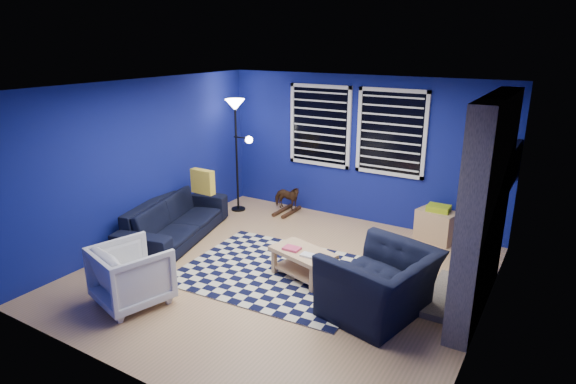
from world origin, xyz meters
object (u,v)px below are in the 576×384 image
object	(u,v)px
floor_lamp	(236,120)
cabinet	(437,225)
armchair_big	(380,284)
rocking_horse	(287,197)
tv	(513,166)
armchair_bent	(132,275)
coffee_table	(302,258)
sofa	(175,220)

from	to	relation	value
floor_lamp	cabinet	bearing A→B (deg)	7.58
armchair_big	rocking_horse	size ratio (longest dim) A/B	2.21
tv	cabinet	xyz separation A→B (m)	(-0.98, 0.25, -1.14)
armchair_big	armchair_bent	world-z (taller)	armchair_big
cabinet	floor_lamp	world-z (taller)	floor_lamp
rocking_horse	coffee_table	size ratio (longest dim) A/B	0.58
armchair_big	coffee_table	xyz separation A→B (m)	(-1.18, 0.31, -0.10)
floor_lamp	rocking_horse	bearing A→B (deg)	20.89
sofa	armchair_bent	xyz separation A→B (m)	(0.93, -1.70, 0.04)
tv	coffee_table	distance (m)	3.12
cabinet	armchair_big	bearing A→B (deg)	-74.62
floor_lamp	tv	bearing A→B (deg)	2.78
sofa	tv	bearing A→B (deg)	-83.11
rocking_horse	floor_lamp	distance (m)	1.65
sofa	armchair_bent	size ratio (longest dim) A/B	2.74
sofa	cabinet	size ratio (longest dim) A/B	3.28
tv	coffee_table	size ratio (longest dim) A/B	1.06
armchair_big	floor_lamp	bearing A→B (deg)	-107.32
tv	coffee_table	bearing A→B (deg)	-137.98
coffee_table	armchair_bent	bearing A→B (deg)	-132.47
floor_lamp	sofa	bearing A→B (deg)	-91.66
armchair_bent	cabinet	size ratio (longest dim) A/B	1.20
armchair_bent	coffee_table	size ratio (longest dim) A/B	0.86
coffee_table	cabinet	bearing A→B (deg)	61.61
rocking_horse	floor_lamp	world-z (taller)	floor_lamp
tv	coffee_table	xyz separation A→B (m)	(-2.17, -1.95, -1.11)
tv	armchair_big	size ratio (longest dim) A/B	0.84
sofa	coffee_table	size ratio (longest dim) A/B	2.35
armchair_big	cabinet	xyz separation A→B (m)	(0.01, 2.51, -0.13)
armchair_bent	floor_lamp	xyz separation A→B (m)	(-0.88, 3.32, 1.31)
tv	coffee_table	world-z (taller)	tv
tv	armchair_bent	xyz separation A→B (m)	(-3.62, -3.54, -1.03)
armchair_big	rocking_horse	distance (m)	3.57
cabinet	floor_lamp	xyz separation A→B (m)	(-3.52, -0.47, 1.42)
armchair_bent	rocking_horse	xyz separation A→B (m)	(-0.04, 3.64, -0.07)
sofa	coffee_table	bearing A→B (deg)	-107.98
floor_lamp	armchair_bent	bearing A→B (deg)	-75.16
tv	sofa	world-z (taller)	tv
sofa	floor_lamp	distance (m)	2.11
tv	armchair_bent	size ratio (longest dim) A/B	1.24
sofa	floor_lamp	size ratio (longest dim) A/B	1.08
armchair_big	coffee_table	world-z (taller)	armchair_big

